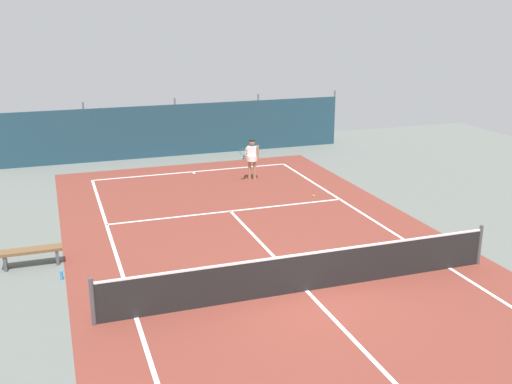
{
  "coord_description": "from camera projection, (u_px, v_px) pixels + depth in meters",
  "views": [
    {
      "loc": [
        -5.53,
        -12.23,
        6.55
      ],
      "look_at": [
        0.59,
        5.46,
        0.9
      ],
      "focal_mm": 42.45,
      "sensor_mm": 36.0,
      "label": 1
    }
  ],
  "objects": [
    {
      "name": "parked_car",
      "position": [
        149.0,
        128.0,
        30.55
      ],
      "size": [
        2.19,
        4.29,
        1.68
      ],
      "rotation": [
        0.0,
        0.0,
        -0.05
      ],
      "color": "black",
      "rests_on": "ground"
    },
    {
      "name": "tennis_ball_near_player",
      "position": [
        314.0,
        196.0,
        22.11
      ],
      "size": [
        0.07,
        0.07,
        0.07
      ],
      "primitive_type": "sphere",
      "color": "#CCDB33",
      "rests_on": "ground"
    },
    {
      "name": "water_bottle",
      "position": [
        61.0,
        275.0,
        15.27
      ],
      "size": [
        0.08,
        0.08,
        0.24
      ],
      "primitive_type": "cylinder",
      "color": "#338CD8",
      "rests_on": "ground"
    },
    {
      "name": "tennis_net",
      "position": [
        307.0,
        272.0,
        14.54
      ],
      "size": [
        10.12,
        0.1,
        1.1
      ],
      "color": "black",
      "rests_on": "ground"
    },
    {
      "name": "tennis_player",
      "position": [
        252.0,
        157.0,
        23.99
      ],
      "size": [
        0.85,
        0.63,
        1.64
      ],
      "rotation": [
        0.0,
        0.0,
        2.67
      ],
      "color": "#9E7051",
      "rests_on": "ground"
    },
    {
      "name": "courtside_bench",
      "position": [
        31.0,
        253.0,
        16.0
      ],
      "size": [
        1.6,
        0.4,
        0.49
      ],
      "color": "brown",
      "rests_on": "ground"
    },
    {
      "name": "back_fence",
      "position": [
        174.0,
        140.0,
        28.58
      ],
      "size": [
        16.3,
        0.98,
        2.7
      ],
      "color": "#1E3D4C",
      "rests_on": "ground"
    },
    {
      "name": "court_surface",
      "position": [
        306.0,
        291.0,
        14.68
      ],
      "size": [
        11.02,
        26.6,
        0.01
      ],
      "color": "brown",
      "rests_on": "ground"
    },
    {
      "name": "ground_plane",
      "position": [
        306.0,
        291.0,
        14.68
      ],
      "size": [
        36.0,
        36.0,
        0.0
      ],
      "primitive_type": "plane",
      "color": "slate"
    }
  ]
}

